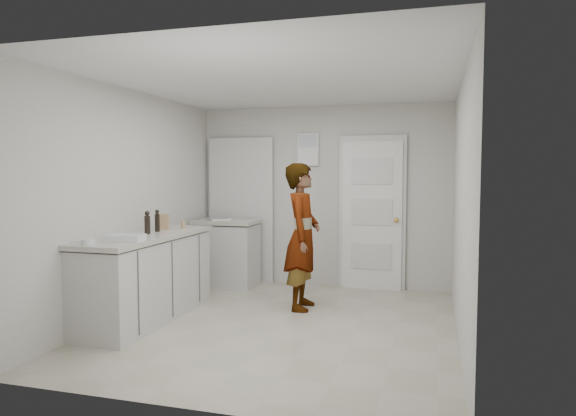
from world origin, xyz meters
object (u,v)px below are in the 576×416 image
(oil_cruet_b, at_px, (157,221))
(baking_dish, at_px, (125,238))
(oil_cruet_a, at_px, (147,223))
(egg_bowl, at_px, (88,242))
(spice_jar, at_px, (183,225))
(person, at_px, (302,236))
(cake_mix_box, at_px, (164,222))

(oil_cruet_b, bearing_deg, baking_dish, -82.77)
(baking_dish, bearing_deg, oil_cruet_a, 99.21)
(baking_dish, relative_size, egg_bowl, 3.06)
(spice_jar, distance_m, baking_dish, 1.17)
(spice_jar, bearing_deg, baking_dish, -90.65)
(spice_jar, distance_m, egg_bowl, 1.49)
(person, distance_m, cake_mix_box, 1.61)
(oil_cruet_a, xyz_separation_m, baking_dish, (0.09, -0.55, -0.09))
(person, height_order, spice_jar, person)
(oil_cruet_b, xyz_separation_m, baking_dish, (0.10, -0.77, -0.09))
(person, height_order, cake_mix_box, person)
(person, relative_size, spice_jar, 21.12)
(oil_cruet_a, height_order, oil_cruet_b, same)
(spice_jar, bearing_deg, egg_bowl, -97.68)
(person, relative_size, oil_cruet_b, 6.83)
(oil_cruet_b, distance_m, egg_bowl, 1.08)
(cake_mix_box, bearing_deg, oil_cruet_a, -92.37)
(spice_jar, xyz_separation_m, oil_cruet_b, (-0.11, -0.40, 0.08))
(spice_jar, bearing_deg, person, 10.09)
(oil_cruet_b, height_order, baking_dish, oil_cruet_b)
(person, distance_m, oil_cruet_b, 1.65)
(oil_cruet_a, relative_size, baking_dish, 0.65)
(person, xyz_separation_m, spice_jar, (-1.39, -0.25, 0.12))
(cake_mix_box, height_order, oil_cruet_a, oil_cruet_a)
(oil_cruet_b, bearing_deg, cake_mix_box, 100.24)
(oil_cruet_a, xyz_separation_m, oil_cruet_b, (-0.01, 0.22, 0.00))
(cake_mix_box, xyz_separation_m, spice_jar, (0.15, 0.19, -0.05))
(person, bearing_deg, cake_mix_box, 102.05)
(baking_dish, bearing_deg, oil_cruet_b, 97.23)
(oil_cruet_a, relative_size, oil_cruet_b, 1.00)
(cake_mix_box, height_order, egg_bowl, cake_mix_box)
(cake_mix_box, distance_m, oil_cruet_b, 0.22)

